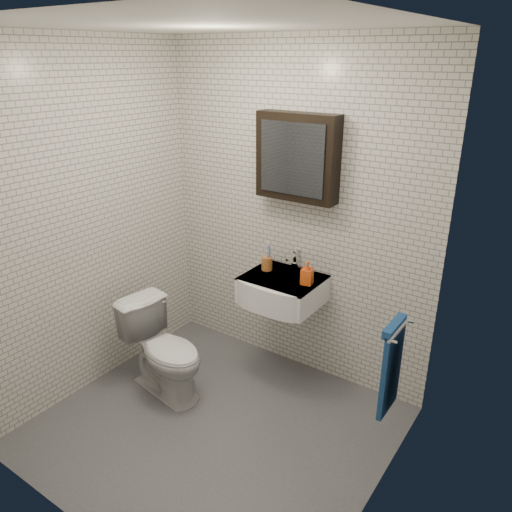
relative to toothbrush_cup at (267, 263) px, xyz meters
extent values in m
cube|color=#4E5156|center=(0.12, -0.82, -0.90)|extent=(2.20, 2.00, 0.01)
cube|color=silver|center=(0.12, 0.18, 0.34)|extent=(2.20, 0.02, 2.50)
cube|color=silver|center=(0.12, -1.82, 0.34)|extent=(2.20, 0.02, 2.50)
cube|color=silver|center=(-0.98, -0.82, 0.34)|extent=(0.02, 2.00, 2.50)
cube|color=silver|center=(1.22, -0.82, 0.34)|extent=(0.02, 2.00, 2.50)
cube|color=white|center=(0.12, -0.82, 1.59)|extent=(2.20, 2.00, 0.02)
cube|color=white|center=(0.17, -0.04, -0.16)|extent=(0.55, 0.45, 0.20)
cylinder|color=silver|center=(0.17, -0.02, -0.07)|extent=(0.31, 0.31, 0.02)
cylinder|color=silver|center=(0.17, -0.02, -0.06)|extent=(0.04, 0.04, 0.01)
cube|color=white|center=(0.17, -0.04, -0.06)|extent=(0.55, 0.45, 0.01)
cylinder|color=silver|center=(0.17, 0.12, -0.03)|extent=(0.06, 0.06, 0.06)
cylinder|color=silver|center=(0.17, 0.12, 0.03)|extent=(0.03, 0.03, 0.08)
cylinder|color=silver|center=(0.17, 0.06, 0.06)|extent=(0.02, 0.12, 0.02)
cube|color=silver|center=(0.17, 0.15, 0.09)|extent=(0.02, 0.09, 0.01)
cube|color=black|center=(0.17, 0.11, 0.79)|extent=(0.60, 0.14, 0.60)
cube|color=#3F444C|center=(0.17, 0.04, 0.79)|extent=(0.49, 0.01, 0.49)
cylinder|color=silver|center=(1.18, -0.47, 0.04)|extent=(0.02, 0.30, 0.02)
cylinder|color=silver|center=(1.20, -0.34, 0.04)|extent=(0.04, 0.02, 0.02)
cylinder|color=silver|center=(1.20, -0.60, 0.04)|extent=(0.04, 0.02, 0.02)
cube|color=#22509F|center=(1.17, -0.47, -0.23)|extent=(0.03, 0.26, 0.54)
cube|color=#22509F|center=(1.16, -0.47, 0.06)|extent=(0.05, 0.26, 0.05)
cylinder|color=#A35E28|center=(0.00, 0.00, -0.01)|extent=(0.11, 0.11, 0.10)
cylinder|color=white|center=(-0.02, -0.01, 0.06)|extent=(0.02, 0.03, 0.19)
cylinder|color=#406BCF|center=(0.01, -0.01, 0.05)|extent=(0.02, 0.02, 0.17)
cylinder|color=white|center=(-0.01, 0.01, 0.07)|extent=(0.02, 0.04, 0.20)
cylinder|color=#406BCF|center=(0.02, 0.01, 0.06)|extent=(0.03, 0.04, 0.18)
imported|color=orange|center=(0.37, -0.05, 0.03)|extent=(0.09, 0.09, 0.17)
imported|color=white|center=(-0.43, -0.69, -0.56)|extent=(0.74, 0.50, 0.70)
camera|label=1|loc=(1.89, -2.88, 1.46)|focal=35.00mm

